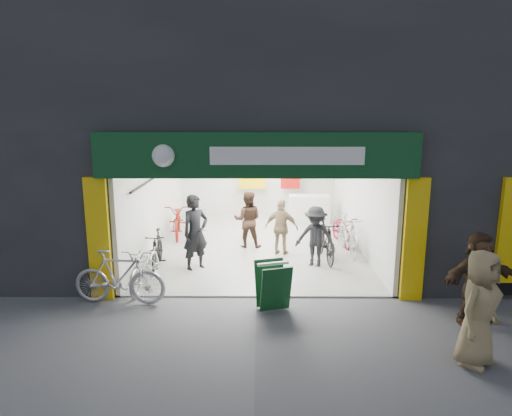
{
  "coord_description": "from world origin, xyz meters",
  "views": [
    {
      "loc": [
        0.07,
        -9.09,
        3.93
      ],
      "look_at": [
        -0.02,
        1.5,
        1.63
      ],
      "focal_mm": 32.0,
      "sensor_mm": 36.0,
      "label": 1
    }
  ],
  "objects_px": {
    "bike_right_front": "(325,240)",
    "pedestrian_near": "(479,308)",
    "bike_left_front": "(145,266)",
    "sandwich_board": "(273,285)",
    "parked_bike": "(119,277)"
  },
  "relations": [
    {
      "from": "bike_right_front",
      "to": "sandwich_board",
      "type": "height_order",
      "value": "bike_right_front"
    },
    {
      "from": "parked_bike",
      "to": "sandwich_board",
      "type": "distance_m",
      "value": 3.15
    },
    {
      "from": "bike_right_front",
      "to": "pedestrian_near",
      "type": "distance_m",
      "value": 5.27
    },
    {
      "from": "bike_left_front",
      "to": "pedestrian_near",
      "type": "relative_size",
      "value": 1.02
    },
    {
      "from": "bike_right_front",
      "to": "pedestrian_near",
      "type": "relative_size",
      "value": 1.01
    },
    {
      "from": "bike_left_front",
      "to": "sandwich_board",
      "type": "distance_m",
      "value": 3.06
    },
    {
      "from": "bike_left_front",
      "to": "bike_right_front",
      "type": "height_order",
      "value": "bike_right_front"
    },
    {
      "from": "pedestrian_near",
      "to": "bike_left_front",
      "type": "bearing_deg",
      "value": 111.78
    },
    {
      "from": "parked_bike",
      "to": "pedestrian_near",
      "type": "bearing_deg",
      "value": -104.46
    },
    {
      "from": "bike_right_front",
      "to": "pedestrian_near",
      "type": "bearing_deg",
      "value": -76.41
    },
    {
      "from": "bike_right_front",
      "to": "pedestrian_near",
      "type": "height_order",
      "value": "pedestrian_near"
    },
    {
      "from": "bike_left_front",
      "to": "parked_bike",
      "type": "bearing_deg",
      "value": -104.26
    },
    {
      "from": "parked_bike",
      "to": "pedestrian_near",
      "type": "relative_size",
      "value": 1.03
    },
    {
      "from": "bike_right_front",
      "to": "sandwich_board",
      "type": "xyz_separation_m",
      "value": [
        -1.46,
        -3.03,
        -0.04
      ]
    },
    {
      "from": "bike_left_front",
      "to": "parked_bike",
      "type": "relative_size",
      "value": 0.99
    }
  ]
}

